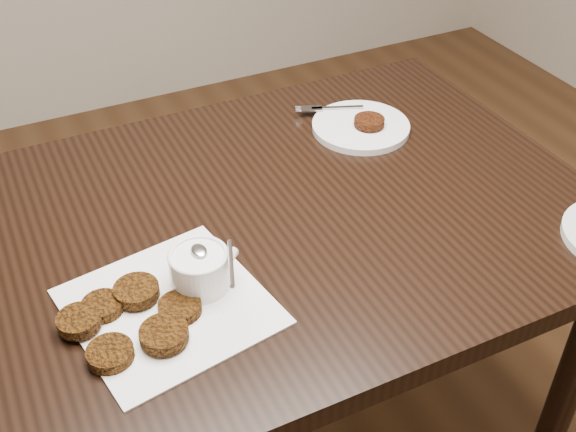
# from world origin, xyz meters

# --- Properties ---
(table) EXTENTS (1.27, 0.81, 0.75)m
(table) POSITION_xyz_m (-0.07, 0.13, 0.38)
(table) COLOR black
(table) RESTS_ON floor
(napkin) EXTENTS (0.32, 0.32, 0.00)m
(napkin) POSITION_xyz_m (-0.25, -0.01, 0.75)
(napkin) COLOR white
(napkin) RESTS_ON table
(sauce_ramekin) EXTENTS (0.13, 0.13, 0.13)m
(sauce_ramekin) POSITION_xyz_m (-0.19, 0.01, 0.82)
(sauce_ramekin) COLOR white
(sauce_ramekin) RESTS_ON napkin
(patty_cluster) EXTENTS (0.28, 0.28, 0.02)m
(patty_cluster) POSITION_xyz_m (-0.31, -0.02, 0.77)
(patty_cluster) COLOR #5F360C
(patty_cluster) RESTS_ON napkin
(plate_with_patty) EXTENTS (0.26, 0.26, 0.03)m
(plate_with_patty) POSITION_xyz_m (0.27, 0.30, 0.76)
(plate_with_patty) COLOR white
(plate_with_patty) RESTS_ON table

